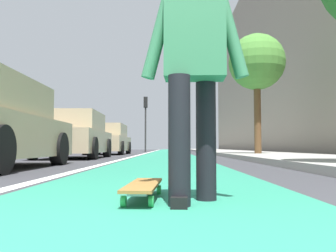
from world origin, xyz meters
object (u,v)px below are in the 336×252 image
at_px(parked_car_far, 109,140).
at_px(traffic_light, 146,114).
at_px(street_tree_mid, 257,63).
at_px(skateboard, 143,186).
at_px(skater_person, 194,61).
at_px(parked_car_mid, 74,136).

distance_m(parked_car_far, traffic_light, 8.71).
bearing_deg(traffic_light, parked_car_far, 171.61).
bearing_deg(street_tree_mid, parked_car_far, 53.49).
bearing_deg(skateboard, traffic_light, 4.03).
distance_m(skater_person, parked_car_far, 15.47).
xyz_separation_m(parked_car_far, street_tree_mid, (-4.61, -6.23, 2.74)).
relative_size(skateboard, parked_car_mid, 0.20).
distance_m(traffic_light, street_tree_mid, 13.92).
bearing_deg(traffic_light, skater_person, -175.16).
bearing_deg(skateboard, parked_car_mid, 18.16).
bearing_deg(skater_person, parked_car_mid, 19.82).
bearing_deg(parked_car_mid, traffic_light, -5.19).
relative_size(parked_car_far, traffic_light, 1.12).
xyz_separation_m(parked_car_mid, street_tree_mid, (1.38, -6.30, 2.73)).
distance_m(parked_car_far, street_tree_mid, 8.22).
bearing_deg(parked_car_mid, skater_person, -160.18).
xyz_separation_m(skateboard, traffic_light, (23.34, 1.64, 2.71)).
bearing_deg(street_tree_mid, parked_car_mid, 102.35).
relative_size(skateboard, skater_person, 0.52).
distance_m(skater_person, street_tree_mid, 11.22).
xyz_separation_m(parked_car_mid, parked_car_far, (5.99, -0.07, -0.01)).
height_order(skater_person, street_tree_mid, street_tree_mid).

